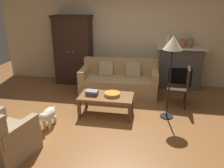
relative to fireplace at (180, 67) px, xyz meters
name	(u,v)px	position (x,y,z in m)	size (l,w,h in m)	color
ground_plane	(108,123)	(-1.55, -2.30, -0.57)	(9.60, 9.60, 0.00)	brown
back_wall	(125,34)	(-1.55, 0.25, 0.83)	(7.20, 0.10, 2.80)	beige
fireplace	(180,67)	(0.00, 0.00, 0.00)	(1.26, 0.48, 1.12)	#4C4947
armoire	(74,50)	(-2.95, -0.08, 0.38)	(1.06, 0.57, 1.90)	black
couch	(119,82)	(-1.56, -0.72, -0.25)	(1.95, 0.92, 0.86)	tan
coffee_table	(106,98)	(-1.65, -1.91, -0.20)	(1.10, 0.60, 0.42)	brown
fruit_bowl	(112,94)	(-1.53, -1.89, -0.12)	(0.33, 0.33, 0.07)	orange
book_stack	(92,93)	(-1.94, -1.93, -0.10)	(0.26, 0.19, 0.10)	#B73833
mantel_vase_cream	(168,41)	(-0.38, -0.02, 0.71)	(0.14, 0.14, 0.31)	beige
mantel_vase_terracotta	(183,43)	(0.00, -0.02, 0.65)	(0.14, 0.14, 0.20)	#A86042
mantel_vase_bronze	(190,43)	(0.18, -0.02, 0.67)	(0.15, 0.15, 0.23)	olive
armchair_near_left	(1,139)	(-2.90, -3.57, -0.25)	(0.91, 0.91, 0.88)	#997F60
side_chair_wooden	(182,85)	(-0.08, -1.24, -0.06)	(0.48, 0.48, 0.90)	black
floor_lamp	(173,48)	(-0.41, -1.82, 0.86)	(0.36, 0.36, 1.65)	black
dog	(48,115)	(-2.62, -2.60, -0.32)	(0.20, 0.57, 0.39)	beige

